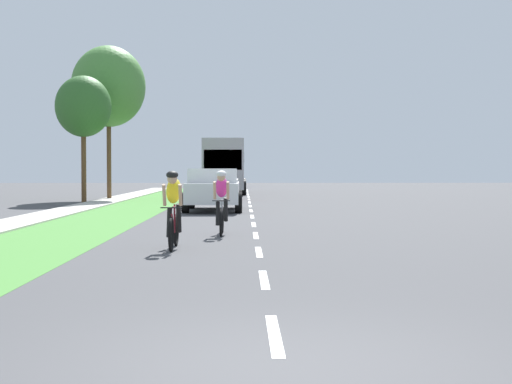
% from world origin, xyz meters
% --- Properties ---
extents(ground_plane, '(120.00, 120.00, 0.00)m').
position_xyz_m(ground_plane, '(0.00, 20.00, 0.00)').
color(ground_plane, '#424244').
extents(grass_verge, '(2.94, 70.00, 0.01)m').
position_xyz_m(grass_verge, '(-4.84, 20.00, 0.00)').
color(grass_verge, '#478438').
rests_on(grass_verge, ground_plane).
extents(sidewalk_concrete, '(1.57, 70.00, 0.10)m').
position_xyz_m(sidewalk_concrete, '(-7.09, 20.00, 0.00)').
color(sidewalk_concrete, '#B2ADA3').
rests_on(sidewalk_concrete, ground_plane).
extents(lane_markings_center, '(0.12, 54.30, 0.01)m').
position_xyz_m(lane_markings_center, '(0.00, 24.00, 0.00)').
color(lane_markings_center, white).
rests_on(lane_markings_center, ground_plane).
extents(cyclist_lead, '(0.42, 1.72, 1.58)m').
position_xyz_m(cyclist_lead, '(-1.71, 8.85, 0.81)').
color(cyclist_lead, black).
rests_on(cyclist_lead, ground_plane).
extents(cyclist_trailing, '(0.42, 1.72, 1.58)m').
position_xyz_m(cyclist_trailing, '(-0.83, 11.96, 0.81)').
color(cyclist_trailing, black).
rests_on(cyclist_trailing, ground_plane).
extents(pickup_white, '(2.22, 5.10, 1.64)m').
position_xyz_m(pickup_white, '(-1.46, 22.28, 0.83)').
color(pickup_white, silver).
rests_on(pickup_white, ground_plane).
extents(sedan_maroon, '(1.98, 4.30, 1.52)m').
position_xyz_m(sedan_maroon, '(-1.77, 32.37, 0.77)').
color(sedan_maroon, maroon).
rests_on(sedan_maroon, ground_plane).
extents(bus_silver, '(2.78, 11.60, 3.48)m').
position_xyz_m(bus_silver, '(-1.51, 42.69, 1.98)').
color(bus_silver, '#A5A8AD').
rests_on(bus_silver, ground_plane).
extents(suv_blue, '(2.15, 4.70, 1.79)m').
position_xyz_m(suv_blue, '(-1.80, 59.30, 0.95)').
color(suv_blue, '#23389E').
rests_on(suv_blue, ground_plane).
extents(street_tree_near, '(2.71, 2.71, 6.16)m').
position_xyz_m(street_tree_near, '(-8.09, 29.61, 4.65)').
color(street_tree_near, brown).
rests_on(street_tree_near, ground_plane).
extents(street_tree_far, '(3.95, 3.95, 8.23)m').
position_xyz_m(street_tree_far, '(-7.54, 33.25, 6.05)').
color(street_tree_far, brown).
rests_on(street_tree_far, ground_plane).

